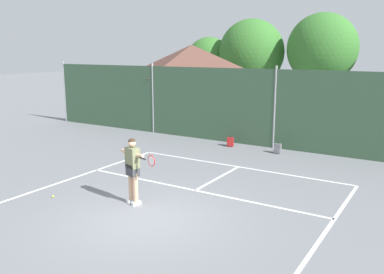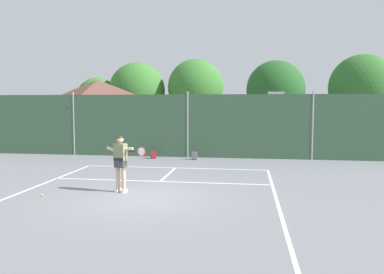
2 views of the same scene
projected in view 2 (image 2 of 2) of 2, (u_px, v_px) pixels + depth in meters
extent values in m
plane|color=slate|center=(142.00, 198.00, 11.67)|extent=(120.00, 120.00, 0.00)
cube|color=white|center=(175.00, 168.00, 17.09)|extent=(8.20, 0.10, 0.01)
cube|color=white|center=(19.00, 193.00, 12.27)|extent=(0.10, 11.00, 0.01)
cube|color=white|center=(277.00, 203.00, 11.07)|extent=(0.10, 11.00, 0.01)
cube|color=white|center=(160.00, 181.00, 14.11)|extent=(8.20, 0.10, 0.01)
cube|color=white|center=(168.00, 174.00, 15.57)|extent=(0.10, 2.97, 0.01)
cube|color=#38563D|center=(188.00, 126.00, 20.39)|extent=(26.00, 0.05, 3.39)
cylinder|color=#99999E|center=(74.00, 124.00, 21.33)|extent=(0.09, 0.09, 3.54)
cylinder|color=#99999E|center=(188.00, 125.00, 20.38)|extent=(0.09, 0.09, 3.54)
cylinder|color=#99999E|center=(313.00, 126.00, 19.43)|extent=(0.09, 0.09, 3.54)
cylinder|color=yellow|center=(275.00, 128.00, 20.99)|extent=(0.12, 0.12, 3.05)
cube|color=white|center=(276.00, 97.00, 20.74)|extent=(0.90, 0.06, 0.60)
torus|color=#D85919|center=(276.00, 101.00, 20.50)|extent=(0.48, 0.48, 0.02)
cube|color=silver|center=(98.00, 126.00, 25.42)|extent=(5.96, 5.48, 2.76)
pyramid|color=brown|center=(98.00, 93.00, 25.22)|extent=(6.44, 5.92, 1.72)
cylinder|color=brown|center=(99.00, 127.00, 33.43)|extent=(0.36, 0.36, 1.68)
ellipsoid|color=#38752D|center=(98.00, 99.00, 33.21)|extent=(3.77, 3.39, 3.77)
cylinder|color=brown|center=(137.00, 126.00, 32.90)|extent=(0.36, 0.36, 1.94)
ellipsoid|color=#38752D|center=(137.00, 91.00, 32.63)|extent=(4.83, 4.35, 4.83)
cylinder|color=brown|center=(195.00, 124.00, 32.14)|extent=(0.36, 0.36, 2.29)
ellipsoid|color=#38752D|center=(195.00, 87.00, 31.86)|extent=(4.68, 4.21, 4.68)
cylinder|color=brown|center=(275.00, 127.00, 31.18)|extent=(0.36, 0.36, 2.02)
ellipsoid|color=#235623|center=(276.00, 90.00, 30.92)|extent=(4.74, 4.27, 4.74)
cylinder|color=brown|center=(361.00, 128.00, 30.20)|extent=(0.36, 0.36, 1.97)
ellipsoid|color=#2D6628|center=(362.00, 87.00, 29.92)|extent=(5.19, 4.67, 5.19)
cube|color=silver|center=(118.00, 190.00, 12.48)|extent=(0.19, 0.28, 0.10)
cube|color=silver|center=(124.00, 191.00, 12.37)|extent=(0.19, 0.28, 0.10)
cylinder|color=tan|center=(118.00, 176.00, 12.44)|extent=(0.13, 0.13, 0.82)
cylinder|color=tan|center=(124.00, 177.00, 12.33)|extent=(0.13, 0.13, 0.82)
cube|color=#38383D|center=(120.00, 162.00, 12.35)|extent=(0.42, 0.34, 0.32)
cube|color=#6B704C|center=(120.00, 152.00, 12.32)|extent=(0.45, 0.35, 0.56)
sphere|color=tan|center=(120.00, 140.00, 12.28)|extent=(0.22, 0.22, 0.22)
sphere|color=black|center=(120.00, 139.00, 12.28)|extent=(0.21, 0.21, 0.21)
cylinder|color=tan|center=(126.00, 149.00, 12.24)|extent=(0.56, 0.25, 0.17)
cylinder|color=tan|center=(113.00, 150.00, 12.43)|extent=(0.51, 0.24, 0.22)
cylinder|color=black|center=(131.00, 151.00, 12.18)|extent=(0.30, 0.12, 0.04)
torus|color=red|center=(141.00, 152.00, 12.07)|extent=(0.30, 0.11, 0.30)
cylinder|color=silver|center=(141.00, 152.00, 12.07)|extent=(0.25, 0.08, 0.26)
sphere|color=#CCE033|center=(42.00, 195.00, 11.91)|extent=(0.07, 0.07, 0.07)
cube|color=maroon|center=(154.00, 155.00, 20.05)|extent=(0.32, 0.26, 0.40)
cube|color=maroon|center=(154.00, 156.00, 19.94)|extent=(0.23, 0.13, 0.18)
torus|color=black|center=(153.00, 151.00, 20.03)|extent=(0.09, 0.04, 0.09)
cube|color=slate|center=(195.00, 156.00, 19.64)|extent=(0.29, 0.20, 0.40)
cube|color=slate|center=(195.00, 158.00, 19.52)|extent=(0.23, 0.08, 0.18)
torus|color=black|center=(195.00, 152.00, 19.62)|extent=(0.09, 0.02, 0.09)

